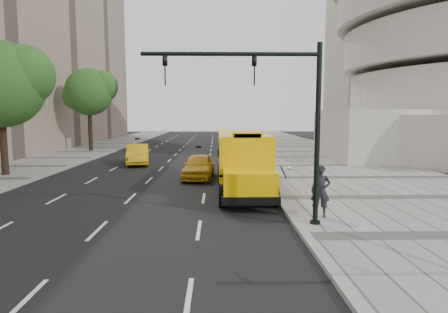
{
  "coord_description": "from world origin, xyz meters",
  "views": [
    {
      "loc": [
        3.11,
        -22.63,
        3.96
      ],
      "look_at": [
        3.5,
        -4.0,
        1.9
      ],
      "focal_mm": 30.0,
      "sensor_mm": 36.0,
      "label": 1
    }
  ],
  "objects_px": {
    "tree_c": "(90,92)",
    "traffic_signal": "(277,111)",
    "taxi_near": "(199,166)",
    "taxi_far": "(138,154)",
    "tree_b": "(1,83)",
    "school_bus": "(241,155)",
    "pedestrian": "(321,191)"
  },
  "relations": [
    {
      "from": "tree_c",
      "to": "traffic_signal",
      "type": "distance_m",
      "value": 32.1
    },
    {
      "from": "taxi_near",
      "to": "taxi_far",
      "type": "xyz_separation_m",
      "value": [
        -5.27,
        6.96,
        0.03
      ]
    },
    {
      "from": "taxi_far",
      "to": "taxi_near",
      "type": "bearing_deg",
      "value": -63.74
    },
    {
      "from": "traffic_signal",
      "to": "tree_b",
      "type": "bearing_deg",
      "value": 143.98
    },
    {
      "from": "tree_b",
      "to": "traffic_signal",
      "type": "relative_size",
      "value": 1.35
    },
    {
      "from": "tree_b",
      "to": "school_bus",
      "type": "height_order",
      "value": "tree_b"
    },
    {
      "from": "tree_b",
      "to": "taxi_far",
      "type": "xyz_separation_m",
      "value": [
        7.13,
        6.14,
        -5.15
      ]
    },
    {
      "from": "taxi_near",
      "to": "traffic_signal",
      "type": "relative_size",
      "value": 0.71
    },
    {
      "from": "taxi_far",
      "to": "pedestrian",
      "type": "distance_m",
      "value": 19.5
    },
    {
      "from": "tree_b",
      "to": "school_bus",
      "type": "bearing_deg",
      "value": -12.9
    },
    {
      "from": "tree_b",
      "to": "pedestrian",
      "type": "distance_m",
      "value": 20.87
    },
    {
      "from": "pedestrian",
      "to": "traffic_signal",
      "type": "distance_m",
      "value": 3.6
    },
    {
      "from": "taxi_near",
      "to": "pedestrian",
      "type": "bearing_deg",
      "value": -58.97
    },
    {
      "from": "taxi_far",
      "to": "pedestrian",
      "type": "xyz_separation_m",
      "value": [
        10.29,
        -16.56,
        0.33
      ]
    },
    {
      "from": "tree_c",
      "to": "school_bus",
      "type": "bearing_deg",
      "value": -53.35
    },
    {
      "from": "tree_c",
      "to": "taxi_near",
      "type": "distance_m",
      "value": 22.14
    },
    {
      "from": "tree_c",
      "to": "traffic_signal",
      "type": "bearing_deg",
      "value": -60.84
    },
    {
      "from": "taxi_near",
      "to": "pedestrian",
      "type": "distance_m",
      "value": 10.85
    },
    {
      "from": "school_bus",
      "to": "taxi_near",
      "type": "bearing_deg",
      "value": 133.92
    },
    {
      "from": "pedestrian",
      "to": "traffic_signal",
      "type": "xyz_separation_m",
      "value": [
        -1.84,
        -0.92,
        2.96
      ]
    },
    {
      "from": "school_bus",
      "to": "pedestrian",
      "type": "height_order",
      "value": "school_bus"
    },
    {
      "from": "school_bus",
      "to": "taxi_near",
      "type": "xyz_separation_m",
      "value": [
        -2.5,
        2.6,
        -0.99
      ]
    },
    {
      "from": "tree_c",
      "to": "traffic_signal",
      "type": "relative_size",
      "value": 1.4
    },
    {
      "from": "taxi_near",
      "to": "tree_b",
      "type": "bearing_deg",
      "value": 179.64
    },
    {
      "from": "taxi_near",
      "to": "school_bus",
      "type": "bearing_deg",
      "value": -42.68
    },
    {
      "from": "taxi_near",
      "to": "taxi_far",
      "type": "distance_m",
      "value": 8.73
    },
    {
      "from": "pedestrian",
      "to": "traffic_signal",
      "type": "bearing_deg",
      "value": -136.96
    },
    {
      "from": "tree_c",
      "to": "school_bus",
      "type": "distance_m",
      "value": 25.41
    },
    {
      "from": "taxi_near",
      "to": "traffic_signal",
      "type": "bearing_deg",
      "value": -69.72
    },
    {
      "from": "tree_b",
      "to": "tree_c",
      "type": "xyz_separation_m",
      "value": [
        -0.01,
        16.62,
        0.52
      ]
    },
    {
      "from": "tree_c",
      "to": "taxi_near",
      "type": "bearing_deg",
      "value": -54.57
    },
    {
      "from": "school_bus",
      "to": "tree_b",
      "type": "bearing_deg",
      "value": 167.1
    }
  ]
}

